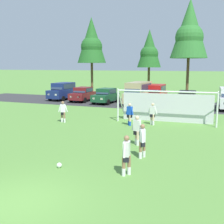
{
  "coord_description": "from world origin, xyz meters",
  "views": [
    {
      "loc": [
        5.89,
        -6.86,
        4.36
      ],
      "look_at": [
        -0.59,
        9.63,
        1.44
      ],
      "focal_mm": 45.61,
      "sensor_mm": 36.0,
      "label": 1
    }
  ],
  "objects_px": {
    "player_striker_near": "(126,155)",
    "parked_car_slot_left": "(83,94)",
    "player_trailing_back": "(152,114)",
    "parked_car_slot_right": "(187,99)",
    "soccer_goal": "(166,106)",
    "player_defender_far": "(137,130)",
    "parked_car_slot_center_right": "(155,94)",
    "parked_car_slot_center": "(138,93)",
    "parked_car_slot_center_left": "(106,96)",
    "soccer_ball": "(59,165)",
    "player_midfield_center": "(130,114)",
    "parked_car_slot_far_left": "(63,91)",
    "player_winger_left": "(142,141)",
    "player_winger_right": "(63,112)"
  },
  "relations": [
    {
      "from": "soccer_goal",
      "to": "parked_car_slot_center_left",
      "type": "height_order",
      "value": "soccer_goal"
    },
    {
      "from": "parked_car_slot_left",
      "to": "parked_car_slot_center_right",
      "type": "bearing_deg",
      "value": 9.29
    },
    {
      "from": "soccer_ball",
      "to": "parked_car_slot_far_left",
      "type": "distance_m",
      "value": 24.86
    },
    {
      "from": "player_defender_far",
      "to": "parked_car_slot_far_left",
      "type": "bearing_deg",
      "value": 131.48
    },
    {
      "from": "soccer_ball",
      "to": "parked_car_slot_center",
      "type": "distance_m",
      "value": 20.42
    },
    {
      "from": "soccer_goal",
      "to": "parked_car_slot_left",
      "type": "height_order",
      "value": "soccer_goal"
    },
    {
      "from": "player_midfield_center",
      "to": "player_defender_far",
      "type": "xyz_separation_m",
      "value": [
        1.97,
        -4.76,
        0.0
      ]
    },
    {
      "from": "soccer_ball",
      "to": "parked_car_slot_center_right",
      "type": "relative_size",
      "value": 0.05
    },
    {
      "from": "parked_car_slot_left",
      "to": "parked_car_slot_far_left",
      "type": "bearing_deg",
      "value": 169.89
    },
    {
      "from": "player_defender_far",
      "to": "player_striker_near",
      "type": "bearing_deg",
      "value": -78.85
    },
    {
      "from": "soccer_ball",
      "to": "parked_car_slot_center",
      "type": "xyz_separation_m",
      "value": [
        -2.39,
        20.24,
        1.23
      ]
    },
    {
      "from": "parked_car_slot_center_left",
      "to": "parked_car_slot_right",
      "type": "relative_size",
      "value": 1.0
    },
    {
      "from": "soccer_ball",
      "to": "parked_car_slot_center_left",
      "type": "bearing_deg",
      "value": 107.19
    },
    {
      "from": "player_striker_near",
      "to": "parked_car_slot_far_left",
      "type": "bearing_deg",
      "value": 126.55
    },
    {
      "from": "soccer_ball",
      "to": "player_midfield_center",
      "type": "distance_m",
      "value": 9.43
    },
    {
      "from": "player_midfield_center",
      "to": "player_trailing_back",
      "type": "height_order",
      "value": "same"
    },
    {
      "from": "player_trailing_back",
      "to": "parked_car_slot_center_right",
      "type": "height_order",
      "value": "parked_car_slot_center_right"
    },
    {
      "from": "player_winger_left",
      "to": "parked_car_slot_left",
      "type": "height_order",
      "value": "parked_car_slot_left"
    },
    {
      "from": "parked_car_slot_center_left",
      "to": "parked_car_slot_right",
      "type": "xyz_separation_m",
      "value": [
        9.14,
        0.07,
        0.0
      ]
    },
    {
      "from": "parked_car_slot_far_left",
      "to": "player_striker_near",
      "type": "bearing_deg",
      "value": -53.45
    },
    {
      "from": "player_defender_far",
      "to": "parked_car_slot_center_left",
      "type": "distance_m",
      "value": 17.6
    },
    {
      "from": "soccer_goal",
      "to": "player_defender_far",
      "type": "bearing_deg",
      "value": -92.34
    },
    {
      "from": "player_defender_far",
      "to": "player_trailing_back",
      "type": "distance_m",
      "value": 5.62
    },
    {
      "from": "parked_car_slot_left",
      "to": "player_winger_left",
      "type": "bearing_deg",
      "value": -55.47
    },
    {
      "from": "soccer_ball",
      "to": "parked_car_slot_center_left",
      "type": "height_order",
      "value": "parked_car_slot_center_left"
    },
    {
      "from": "soccer_goal",
      "to": "player_defender_far",
      "type": "relative_size",
      "value": 4.58
    },
    {
      "from": "soccer_goal",
      "to": "player_defender_far",
      "type": "height_order",
      "value": "soccer_goal"
    },
    {
      "from": "player_winger_left",
      "to": "parked_car_slot_center_right",
      "type": "xyz_separation_m",
      "value": [
        -3.87,
        19.62,
        0.29
      ]
    },
    {
      "from": "parked_car_slot_center_right",
      "to": "soccer_goal",
      "type": "bearing_deg",
      "value": -72.84
    },
    {
      "from": "soccer_ball",
      "to": "player_trailing_back",
      "type": "xyz_separation_m",
      "value": [
        1.62,
        10.24,
        0.71
      ]
    },
    {
      "from": "player_trailing_back",
      "to": "parked_car_slot_right",
      "type": "distance_m",
      "value": 10.06
    },
    {
      "from": "player_winger_left",
      "to": "player_trailing_back",
      "type": "xyz_separation_m",
      "value": [
        -1.34,
        7.65,
        0.0
      ]
    },
    {
      "from": "parked_car_slot_center_right",
      "to": "soccer_ball",
      "type": "bearing_deg",
      "value": -87.67
    },
    {
      "from": "player_defender_far",
      "to": "parked_car_slot_far_left",
      "type": "distance_m",
      "value": 22.31
    },
    {
      "from": "player_striker_near",
      "to": "parked_car_slot_far_left",
      "type": "height_order",
      "value": "parked_car_slot_far_left"
    },
    {
      "from": "player_striker_near",
      "to": "parked_car_slot_left",
      "type": "distance_m",
      "value": 24.06
    },
    {
      "from": "player_midfield_center",
      "to": "player_defender_far",
      "type": "relative_size",
      "value": 1.0
    },
    {
      "from": "player_trailing_back",
      "to": "player_midfield_center",
      "type": "bearing_deg",
      "value": -150.82
    },
    {
      "from": "player_striker_near",
      "to": "soccer_goal",
      "type": "bearing_deg",
      "value": 92.93
    },
    {
      "from": "player_striker_near",
      "to": "player_midfield_center",
      "type": "xyz_separation_m",
      "value": [
        -2.84,
        9.15,
        0.0
      ]
    },
    {
      "from": "player_striker_near",
      "to": "parked_car_slot_center",
      "type": "relative_size",
      "value": 0.34
    },
    {
      "from": "parked_car_slot_center_right",
      "to": "parked_car_slot_right",
      "type": "relative_size",
      "value": 1.07
    },
    {
      "from": "player_striker_near",
      "to": "parked_car_slot_center_right",
      "type": "distance_m",
      "value": 22.3
    },
    {
      "from": "soccer_ball",
      "to": "parked_car_slot_right",
      "type": "xyz_separation_m",
      "value": [
        2.91,
        20.22,
        0.77
      ]
    },
    {
      "from": "player_striker_near",
      "to": "player_winger_right",
      "type": "relative_size",
      "value": 1.0
    },
    {
      "from": "soccer_goal",
      "to": "parked_car_slot_center",
      "type": "xyz_separation_m",
      "value": [
        -4.76,
        8.64,
        0.05
      ]
    },
    {
      "from": "player_winger_right",
      "to": "parked_car_slot_right",
      "type": "height_order",
      "value": "parked_car_slot_right"
    },
    {
      "from": "parked_car_slot_center",
      "to": "parked_car_slot_left",
      "type": "bearing_deg",
      "value": 175.56
    },
    {
      "from": "parked_car_slot_far_left",
      "to": "parked_car_slot_center",
      "type": "height_order",
      "value": "parked_car_slot_center"
    },
    {
      "from": "player_midfield_center",
      "to": "parked_car_slot_center",
      "type": "bearing_deg",
      "value": 103.02
    }
  ]
}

